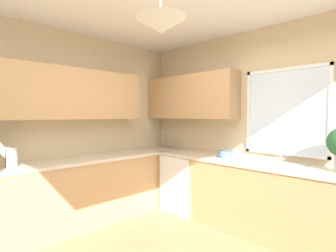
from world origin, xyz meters
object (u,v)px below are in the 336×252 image
at_px(sink_assembly, 275,163).
at_px(kettle, 11,157).
at_px(dishwasher, 186,182).
at_px(bowl, 225,154).

bearing_deg(sink_assembly, kettle, -131.16).
relative_size(dishwasher, bowl, 3.92).
distance_m(dishwasher, sink_assembly, 1.48).
bearing_deg(dishwasher, kettle, -105.59).
bearing_deg(kettle, bowl, 60.06).
distance_m(sink_assembly, bowl, 0.70).
bearing_deg(sink_assembly, dishwasher, -178.52).
relative_size(dishwasher, sink_assembly, 1.38).
bearing_deg(bowl, sink_assembly, 0.51).
bearing_deg(dishwasher, sink_assembly, 1.48).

